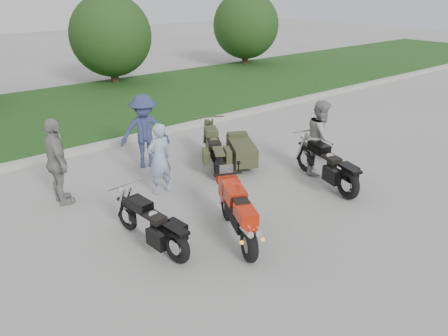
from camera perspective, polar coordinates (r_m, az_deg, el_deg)
ground at (r=8.33m, az=2.24°, el=-8.53°), size 80.00×80.00×0.00m
curb at (r=12.98m, az=-15.40°, el=2.93°), size 60.00×0.30×0.15m
grass_strip at (r=16.72m, az=-21.35°, el=6.61°), size 60.00×8.00×0.14m
tree_mid_right at (r=20.84m, az=-14.58°, el=16.40°), size 3.60×3.60×4.00m
tree_far_right at (r=25.25m, az=2.85°, el=18.12°), size 3.60×3.60×4.00m
sportbike_red at (r=7.86m, az=1.84°, el=-5.77°), size 1.00×1.93×0.97m
cruiser_left at (r=7.84m, az=-9.23°, el=-7.52°), size 0.46×2.10×0.81m
cruiser_right at (r=10.30m, az=13.47°, el=0.15°), size 0.78×2.30×0.90m
cruiser_sidecar at (r=11.08m, az=0.82°, el=2.27°), size 1.79×2.20×0.91m
person_stripe at (r=9.64m, az=-8.45°, el=1.18°), size 0.62×0.43×1.62m
person_grey at (r=10.87m, az=12.53°, el=3.95°), size 1.10×1.04×1.81m
person_denim at (r=11.09m, az=-10.32°, el=4.70°), size 1.39×1.18×1.87m
person_back at (r=9.66m, az=-20.97°, el=0.70°), size 0.51×1.12×1.87m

